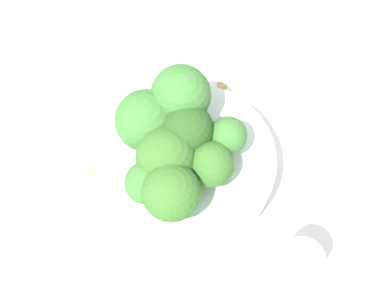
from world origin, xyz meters
TOP-DOWN VIEW (x-y plane):
  - ground_plane at (0.00, 0.00)m, footprint 3.00×3.00m
  - bowl at (0.00, 0.00)m, footprint 0.16×0.16m
  - broccoli_floret_0 at (-0.04, 0.03)m, footprint 0.06×0.06m
  - broccoli_floret_1 at (-0.01, -0.02)m, footprint 0.05×0.05m
  - broccoli_floret_2 at (0.02, 0.03)m, footprint 0.03×0.03m
  - broccoli_floret_3 at (-0.01, 0.01)m, footprint 0.05×0.05m
  - broccoli_floret_4 at (-0.05, -0.01)m, footprint 0.06×0.06m
  - broccoli_floret_5 at (-0.01, -0.05)m, footprint 0.04×0.04m
  - broccoli_floret_6 at (0.02, 0.00)m, footprint 0.04×0.04m
  - broccoli_floret_7 at (0.02, -0.04)m, footprint 0.05×0.05m
  - pepper_shaker at (0.13, -0.01)m, footprint 0.04×0.04m
  - almond_crumb_1 at (-0.05, 0.09)m, footprint 0.01×0.01m
  - almond_crumb_2 at (-0.07, -0.07)m, footprint 0.01×0.01m

SIDE VIEW (x-z plane):
  - ground_plane at x=0.00m, z-range 0.00..0.00m
  - almond_crumb_2 at x=-0.07m, z-range 0.00..0.01m
  - almond_crumb_1 at x=-0.05m, z-range 0.00..0.01m
  - bowl at x=0.00m, z-range 0.00..0.04m
  - pepper_shaker at x=0.13m, z-range 0.00..0.08m
  - broccoli_floret_5 at x=-0.01m, z-range 0.04..0.09m
  - broccoli_floret_6 at x=0.02m, z-range 0.04..0.09m
  - broccoli_floret_2 at x=0.02m, z-range 0.04..0.09m
  - broccoli_floret_4 at x=-0.05m, z-range 0.04..0.10m
  - broccoli_floret_1 at x=-0.01m, z-range 0.04..0.10m
  - broccoli_floret_3 at x=-0.01m, z-range 0.04..0.10m
  - broccoli_floret_7 at x=0.02m, z-range 0.04..0.11m
  - broccoli_floret_0 at x=-0.04m, z-range 0.05..0.11m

